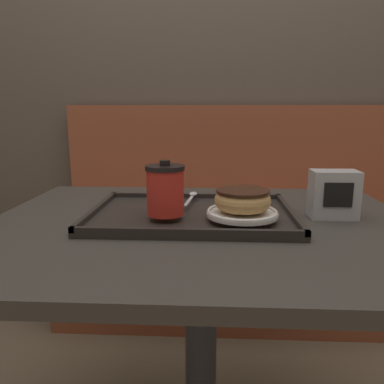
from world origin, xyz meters
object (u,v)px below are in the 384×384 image
Objects in this scene: coffee_cup_front at (165,190)px; donut_chocolate_glazed at (243,200)px; napkin_dispenser at (334,194)px; spoon at (192,196)px.

donut_chocolate_glazed is at bearing -1.23° from coffee_cup_front.
coffee_cup_front is at bearing -168.93° from napkin_dispenser.
donut_chocolate_glazed is (0.17, -0.00, -0.02)m from coffee_cup_front.
napkin_dispenser is (0.35, -0.10, 0.03)m from spoon.
donut_chocolate_glazed is 0.24m from napkin_dispenser.
coffee_cup_front is at bearing 178.77° from donut_chocolate_glazed.
spoon is at bearing 73.45° from coffee_cup_front.
napkin_dispenser is at bearing -98.66° from spoon.
napkin_dispenser is (0.23, 0.08, -0.00)m from donut_chocolate_glazed.
napkin_dispenser is at bearing 11.07° from coffee_cup_front.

